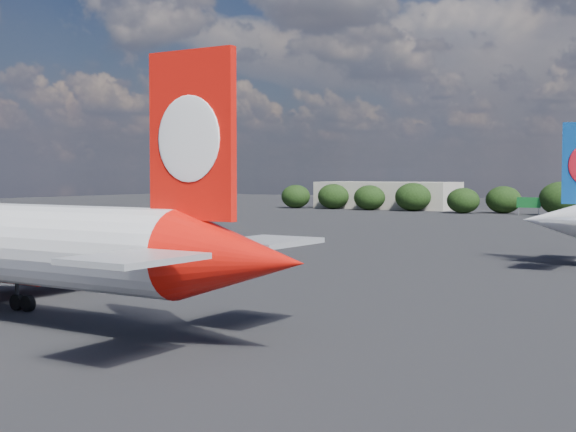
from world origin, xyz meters
The scene contains 3 objects.
ground centered at (0.00, 60.00, 0.00)m, with size 500.00×500.00×0.00m, color black.
terminal_building centered at (-65.00, 192.00, 4.00)m, with size 42.00×16.00×8.00m.
highway_sign centered at (-18.00, 176.00, 3.13)m, with size 6.00×0.30×4.50m.
Camera 1 is at (40.38, -25.69, 10.35)m, focal length 50.00 mm.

